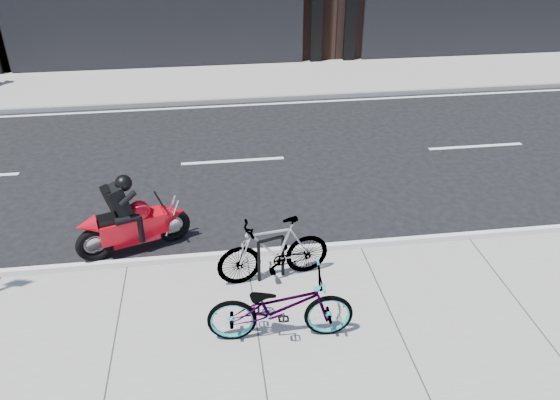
{
  "coord_description": "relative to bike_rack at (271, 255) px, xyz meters",
  "views": [
    {
      "loc": [
        -0.46,
        -9.53,
        5.67
      ],
      "look_at": [
        0.64,
        -1.46,
        0.9
      ],
      "focal_mm": 35.0,
      "sensor_mm": 36.0,
      "label": 1
    }
  ],
  "objects": [
    {
      "name": "ground",
      "position": [
        -0.34,
        2.6,
        -0.58
      ],
      "size": [
        120.0,
        120.0,
        0.0
      ],
      "primitive_type": "plane",
      "color": "black",
      "rests_on": "ground"
    },
    {
      "name": "sidewalk_far",
      "position": [
        -0.34,
        10.35,
        -0.52
      ],
      "size": [
        60.0,
        3.5,
        0.13
      ],
      "primitive_type": "cube",
      "color": "gray",
      "rests_on": "ground"
    },
    {
      "name": "bike_rack",
      "position": [
        0.0,
        0.0,
        0.0
      ],
      "size": [
        0.45,
        0.16,
        0.77
      ],
      "rotation": [
        0.0,
        0.0,
        0.27
      ],
      "color": "black",
      "rests_on": "sidewalk_near"
    },
    {
      "name": "bicycle_front",
      "position": [
        -0.03,
        -1.31,
        0.08
      ],
      "size": [
        2.05,
        0.82,
        1.06
      ],
      "primitive_type": "imported",
      "rotation": [
        0.0,
        0.0,
        1.51
      ],
      "color": "gray",
      "rests_on": "sidewalk_near"
    },
    {
      "name": "bicycle_rear",
      "position": [
        0.04,
        0.0,
        0.09
      ],
      "size": [
        1.87,
        0.76,
        1.09
      ],
      "primitive_type": "imported",
      "rotation": [
        0.0,
        0.0,
        4.85
      ],
      "color": "gray",
      "rests_on": "sidewalk_near"
    },
    {
      "name": "motorcycle",
      "position": [
        -2.17,
        1.31,
        0.03
      ],
      "size": [
        1.95,
        0.88,
        1.51
      ],
      "rotation": [
        0.0,
        0.0,
        0.32
      ],
      "color": "black",
      "rests_on": "ground"
    }
  ]
}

